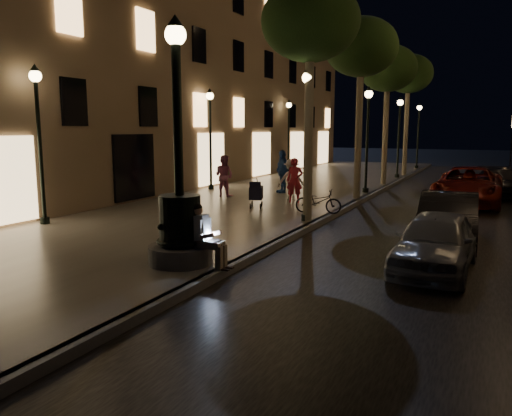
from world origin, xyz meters
The scene contains 28 objects.
ground centered at (0.00, 15.00, 0.00)m, with size 120.00×120.00×0.00m, color black.
cobble_lane centered at (3.00, 15.00, 0.01)m, with size 6.00×45.00×0.02m, color black.
promenade centered at (-4.00, 15.00, 0.10)m, with size 8.00×45.00×0.20m, color #635E57.
curb_strip centered at (0.00, 15.00, 0.10)m, with size 0.25×45.00×0.20m, color #59595B.
building_left centered at (-12.00, 18.00, 7.50)m, with size 8.00×36.00×15.00m, color #7C684D.
fountain_lamppost centered at (-1.00, 2.00, 1.21)m, with size 1.40×1.40×5.21m.
seated_man_laptop centered at (-0.39, 2.00, 0.92)m, with size 0.99×0.33×1.36m.
tree_near centered at (-0.25, 8.00, 6.24)m, with size 3.00×3.00×7.30m.
tree_second centered at (-0.20, 14.00, 6.33)m, with size 3.00×3.00×7.40m.
tree_third centered at (-0.30, 20.00, 6.14)m, with size 3.00×3.00×7.20m.
tree_far centered at (-0.22, 26.00, 6.43)m, with size 3.00×3.00×7.50m.
lamp_curb_a centered at (-0.30, 8.00, 3.24)m, with size 0.36×0.36×4.81m.
lamp_curb_b centered at (-0.30, 16.00, 3.24)m, with size 0.36×0.36×4.81m.
lamp_curb_c centered at (-0.30, 24.00, 3.24)m, with size 0.36×0.36×4.81m.
lamp_curb_d centered at (-0.30, 32.00, 3.24)m, with size 0.36×0.36×4.81m.
lamp_left_a centered at (-7.40, 4.00, 3.24)m, with size 0.36×0.36×4.81m.
lamp_left_b centered at (-7.40, 14.00, 3.24)m, with size 0.36×0.36×4.81m.
lamp_left_c centered at (-7.40, 24.00, 3.24)m, with size 0.36×0.36×4.81m.
stroller centered at (-2.87, 9.67, 0.76)m, with size 0.70×1.10×1.12m.
car_front centered at (4.00, 4.50, 0.66)m, with size 1.55×3.85×1.31m, color #95999C.
car_second centered at (4.00, 7.39, 0.69)m, with size 1.46×4.20×1.38m, color black.
car_third centered at (4.09, 15.43, 0.77)m, with size 2.56×5.55×1.54m, color maroon.
car_rear centered at (5.20, 19.00, 0.65)m, with size 1.81×4.45×1.29m, color #2D2C31.
pedestrian_red centered at (-2.10, 11.62, 1.08)m, with size 0.65×0.42×1.77m, color #AE2231.
pedestrian_pink centered at (-5.52, 11.97, 1.10)m, with size 0.87×0.68×1.79m, color #CB6B99.
pedestrian_white centered at (-2.47, 12.17, 1.04)m, with size 1.09×0.63×1.69m, color silver.
pedestrian_blue centered at (-3.74, 14.23, 1.18)m, with size 1.14×0.48×1.95m, color #2A539B.
bicycle centered at (-0.40, 9.51, 0.62)m, with size 0.56×1.61×0.85m, color black.
Camera 1 is at (5.09, -6.83, 3.10)m, focal length 35.00 mm.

